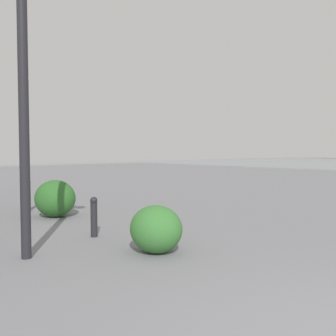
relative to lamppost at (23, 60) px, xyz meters
The scene contains 5 objects.
lamppost is the anchor object (origin of this frame).
bollard_near 2.84m from the lamppost, 70.42° to the right, with size 0.13×0.13×0.72m.
bollard_mid 5.01m from the lamppost, 21.76° to the right, with size 0.13×0.13×0.80m.
shrub_low 4.10m from the lamppost, 31.97° to the right, with size 1.00×0.90×0.85m.
shrub_round 3.07m from the lamppost, 122.91° to the right, with size 0.84×0.76×0.71m.
Camera 1 is at (-0.43, 2.74, 1.54)m, focal length 39.33 mm.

